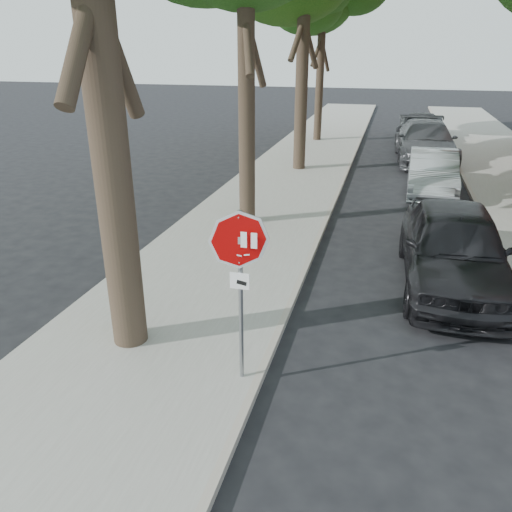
{
  "coord_description": "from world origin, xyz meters",
  "views": [
    {
      "loc": [
        1.11,
        -5.94,
        4.68
      ],
      "look_at": [
        -0.51,
        0.11,
        2.05
      ],
      "focal_mm": 35.0,
      "sensor_mm": 36.0,
      "label": 1
    }
  ],
  "objects_px": {
    "car_b": "(432,173)",
    "car_d": "(420,127)",
    "car_c": "(425,142)",
    "car_a": "(454,247)",
    "stop_sign": "(240,265)"
  },
  "relations": [
    {
      "from": "stop_sign",
      "to": "car_c",
      "type": "distance_m",
      "value": 17.63
    },
    {
      "from": "car_b",
      "to": "car_d",
      "type": "relative_size",
      "value": 0.88
    },
    {
      "from": "car_a",
      "to": "car_c",
      "type": "xyz_separation_m",
      "value": [
        0.0,
        12.89,
        -0.0
      ]
    },
    {
      "from": "stop_sign",
      "to": "car_a",
      "type": "xyz_separation_m",
      "value": [
        3.3,
        4.39,
        -1.09
      ]
    },
    {
      "from": "car_b",
      "to": "car_d",
      "type": "xyz_separation_m",
      "value": [
        0.0,
        11.22,
        -0.03
      ]
    },
    {
      "from": "car_c",
      "to": "car_d",
      "type": "distance_m",
      "value": 5.76
    },
    {
      "from": "car_b",
      "to": "car_a",
      "type": "bearing_deg",
      "value": -88.55
    },
    {
      "from": "car_b",
      "to": "car_c",
      "type": "relative_size",
      "value": 0.75
    },
    {
      "from": "stop_sign",
      "to": "car_d",
      "type": "distance_m",
      "value": 23.31
    },
    {
      "from": "car_a",
      "to": "car_c",
      "type": "height_order",
      "value": "car_a"
    },
    {
      "from": "car_d",
      "to": "stop_sign",
      "type": "bearing_deg",
      "value": -94.62
    },
    {
      "from": "car_a",
      "to": "car_c",
      "type": "distance_m",
      "value": 12.89
    },
    {
      "from": "stop_sign",
      "to": "car_a",
      "type": "distance_m",
      "value": 5.6
    },
    {
      "from": "car_c",
      "to": "stop_sign",
      "type": "bearing_deg",
      "value": -103.79
    },
    {
      "from": "stop_sign",
      "to": "car_c",
      "type": "bearing_deg",
      "value": 79.19
    }
  ]
}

